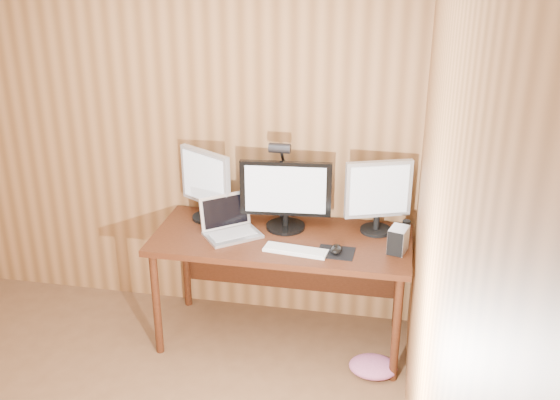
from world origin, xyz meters
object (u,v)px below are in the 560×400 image
(phone, at_px, (312,254))
(desk_lamp, at_px, (282,169))
(mouse, at_px, (336,249))
(desk, at_px, (284,249))
(monitor_left, at_px, (206,183))
(monitor_center, at_px, (286,194))
(laptop, at_px, (229,225))
(hard_drive, at_px, (398,240))
(monitor_right, at_px, (378,194))
(speaker, at_px, (406,229))
(keyboard, at_px, (296,250))

(phone, bearing_deg, desk_lamp, 117.98)
(phone, bearing_deg, mouse, 15.92)
(desk, bearing_deg, monitor_left, 168.87)
(monitor_center, relative_size, monitor_left, 1.22)
(laptop, distance_m, hard_drive, 1.04)
(monitor_right, bearing_deg, phone, -152.35)
(hard_drive, bearing_deg, laptop, -167.63)
(monitor_left, bearing_deg, hard_drive, 19.65)
(monitor_right, distance_m, phone, 0.58)
(monitor_center, distance_m, phone, 0.46)
(monitor_left, relative_size, speaker, 4.00)
(speaker, bearing_deg, keyboard, -154.06)
(desk, distance_m, desk_lamp, 0.51)
(keyboard, height_order, speaker, speaker)
(keyboard, relative_size, desk_lamp, 0.66)
(monitor_left, bearing_deg, keyboard, 2.00)
(desk, height_order, monitor_center, monitor_center)
(monitor_right, xyz_separation_m, keyboard, (-0.45, -0.37, -0.25))
(laptop, height_order, mouse, laptop)
(desk_lamp, bearing_deg, hard_drive, -28.77)
(keyboard, height_order, hard_drive, hard_drive)
(monitor_center, relative_size, phone, 6.20)
(desk, height_order, desk_lamp, desk_lamp)
(monitor_right, xyz_separation_m, speaker, (0.18, -0.06, -0.20))
(desk, relative_size, keyboard, 4.10)
(desk, distance_m, speaker, 0.78)
(monitor_left, height_order, phone, monitor_left)
(laptop, distance_m, speaker, 1.09)
(phone, bearing_deg, monitor_center, 120.04)
(hard_drive, distance_m, speaker, 0.20)
(desk, bearing_deg, hard_drive, -10.88)
(phone, height_order, speaker, speaker)
(monitor_center, relative_size, keyboard, 1.47)
(desk, relative_size, desk_lamp, 2.72)
(monitor_left, height_order, mouse, monitor_left)
(monitor_left, height_order, monitor_right, same)
(desk, height_order, hard_drive, hard_drive)
(mouse, distance_m, phone, 0.15)
(monitor_left, bearing_deg, monitor_center, 26.01)
(mouse, relative_size, speaker, 0.97)
(laptop, distance_m, keyboard, 0.48)
(hard_drive, bearing_deg, mouse, -151.52)
(monitor_left, height_order, laptop, monitor_left)
(monitor_left, xyz_separation_m, desk_lamp, (0.49, 0.06, 0.11))
(monitor_right, distance_m, laptop, 0.94)
(monitor_right, distance_m, speaker, 0.27)
(laptop, relative_size, phone, 4.48)
(monitor_center, bearing_deg, phone, -61.65)
(keyboard, bearing_deg, monitor_center, 117.46)
(monitor_right, xyz_separation_m, laptop, (-0.90, -0.20, -0.20))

